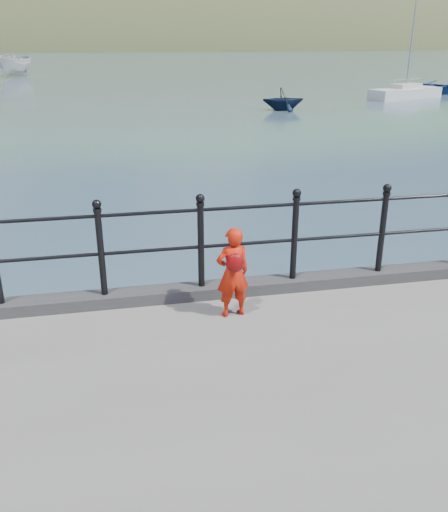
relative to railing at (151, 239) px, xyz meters
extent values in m
plane|color=#2D4251|center=(0.00, 0.15, -1.82)|extent=(600.00, 600.00, 0.00)
cube|color=#28282B|center=(0.00, 0.00, -0.75)|extent=(60.00, 0.30, 0.15)
cylinder|color=black|center=(0.00, 0.00, -0.15)|extent=(18.00, 0.04, 0.04)
cylinder|color=black|center=(0.00, 0.00, 0.32)|extent=(18.00, 0.04, 0.04)
cylinder|color=black|center=(-0.60, 0.00, -0.15)|extent=(0.08, 0.08, 1.05)
sphere|color=black|center=(-0.60, 0.00, 0.47)|extent=(0.11, 0.11, 0.11)
cylinder|color=black|center=(0.60, 0.00, -0.15)|extent=(0.08, 0.08, 1.05)
sphere|color=black|center=(0.60, 0.00, 0.47)|extent=(0.11, 0.11, 0.11)
cylinder|color=black|center=(1.80, 0.00, -0.15)|extent=(0.08, 0.08, 1.05)
sphere|color=black|center=(1.80, 0.00, 0.47)|extent=(0.11, 0.11, 0.11)
cylinder|color=black|center=(3.00, 0.00, -0.15)|extent=(0.08, 0.08, 1.05)
sphere|color=black|center=(3.00, 0.00, 0.47)|extent=(0.11, 0.11, 0.11)
ellipsoid|color=#333A21|center=(20.00, 195.15, -17.22)|extent=(400.00, 100.00, 88.00)
ellipsoid|color=#387026|center=(60.00, 255.15, -29.12)|extent=(600.00, 180.00, 156.00)
cube|color=silver|center=(-12.00, 181.15, 1.18)|extent=(9.00, 6.00, 6.00)
cube|color=#4C4744|center=(-12.00, 181.15, 5.18)|extent=(9.50, 6.50, 2.00)
cube|color=silver|center=(18.00, 181.15, 1.18)|extent=(9.00, 6.00, 6.00)
cube|color=#4C4744|center=(18.00, 181.15, 5.18)|extent=(9.50, 6.50, 2.00)
cube|color=silver|center=(45.00, 181.15, 1.18)|extent=(9.00, 6.00, 6.00)
cube|color=#4C4744|center=(45.00, 181.15, 5.18)|extent=(9.50, 6.50, 2.00)
imported|color=red|center=(0.88, -0.56, -0.28)|extent=(0.43, 0.31, 1.09)
ellipsoid|color=red|center=(0.88, -0.69, -0.10)|extent=(0.22, 0.11, 0.23)
imported|color=navy|center=(23.89, 33.17, -1.35)|extent=(5.42, 5.66, 0.95)
imported|color=silver|center=(-10.27, 58.83, -0.69)|extent=(4.27, 6.26, 2.26)
imported|color=black|center=(9.57, 25.40, -1.18)|extent=(2.47, 2.13, 1.30)
cube|color=silver|center=(19.90, 29.97, -1.57)|extent=(6.00, 3.57, 0.90)
cube|color=beige|center=(19.90, 29.97, -1.07)|extent=(2.30, 1.78, 0.50)
cylinder|color=#A5A5A8|center=(19.90, 29.97, 2.45)|extent=(0.10, 0.10, 7.15)
cylinder|color=#A5A5A8|center=(19.90, 29.97, -0.52)|extent=(2.46, 0.99, 0.06)
camera|label=1|loc=(-0.35, -6.13, 2.25)|focal=38.00mm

